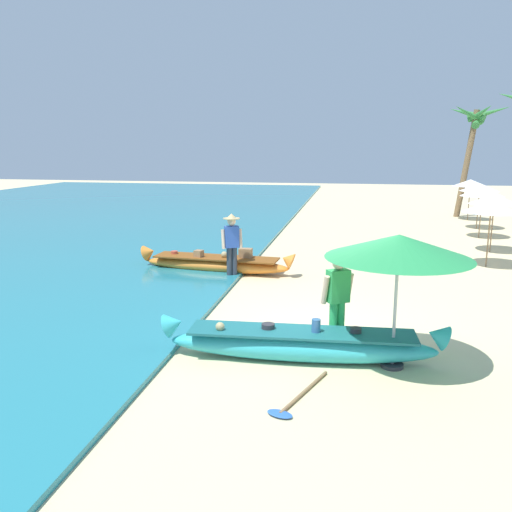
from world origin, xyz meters
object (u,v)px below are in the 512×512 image
object	(u,v)px
person_tourist_customer	(338,298)
palm_tree_mid_cluster	(474,127)
boat_cyan_foreground	(301,344)
patio_umbrella_large	(399,247)
boat_orange_midground	(216,263)
paddle	(296,399)
person_vendor_hatted	(232,241)

from	to	relation	value
person_tourist_customer	palm_tree_mid_cluster	world-z (taller)	palm_tree_mid_cluster
boat_cyan_foreground	patio_umbrella_large	size ratio (longest dim) A/B	2.09
person_tourist_customer	boat_orange_midground	bearing A→B (deg)	123.92
boat_orange_midground	palm_tree_mid_cluster	distance (m)	16.84
palm_tree_mid_cluster	paddle	distance (m)	21.95
boat_orange_midground	person_vendor_hatted	bearing A→B (deg)	-45.51
person_tourist_customer	paddle	xyz separation A→B (m)	(-0.47, -1.91, -0.92)
patio_umbrella_large	boat_cyan_foreground	bearing A→B (deg)	179.56
boat_cyan_foreground	paddle	xyz separation A→B (m)	(0.08, -1.44, -0.25)
boat_orange_midground	patio_umbrella_large	xyz separation A→B (m)	(4.41, -5.69, 1.70)
person_vendor_hatted	paddle	world-z (taller)	person_vendor_hatted
palm_tree_mid_cluster	paddle	size ratio (longest dim) A/B	3.49
boat_cyan_foreground	person_tourist_customer	world-z (taller)	person_tourist_customer
person_vendor_hatted	patio_umbrella_large	xyz separation A→B (m)	(3.82, -5.10, 0.95)
person_vendor_hatted	palm_tree_mid_cluster	distance (m)	16.86
person_tourist_customer	paddle	distance (m)	2.17
person_vendor_hatted	patio_umbrella_large	size ratio (longest dim) A/B	0.77
boat_cyan_foreground	patio_umbrella_large	world-z (taller)	patio_umbrella_large
patio_umbrella_large	paddle	xyz separation A→B (m)	(-1.38, -1.43, -1.92)
person_vendor_hatted	palm_tree_mid_cluster	xyz separation A→B (m)	(8.62, 14.10, 3.32)
boat_cyan_foreground	person_vendor_hatted	bearing A→B (deg)	114.90
patio_umbrella_large	person_vendor_hatted	bearing A→B (deg)	126.87
boat_orange_midground	paddle	xyz separation A→B (m)	(3.03, -7.12, -0.22)
boat_orange_midground	person_vendor_hatted	distance (m)	1.13
palm_tree_mid_cluster	boat_orange_midground	bearing A→B (deg)	-124.27
patio_umbrella_large	palm_tree_mid_cluster	distance (m)	19.93
boat_cyan_foreground	paddle	world-z (taller)	boat_cyan_foreground
boat_orange_midground	palm_tree_mid_cluster	size ratio (longest dim) A/B	0.82
boat_orange_midground	person_vendor_hatted	world-z (taller)	person_vendor_hatted
boat_cyan_foreground	person_tourist_customer	distance (m)	0.99
person_vendor_hatted	person_tourist_customer	size ratio (longest dim) A/B	1.04
person_vendor_hatted	paddle	size ratio (longest dim) A/B	1.11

